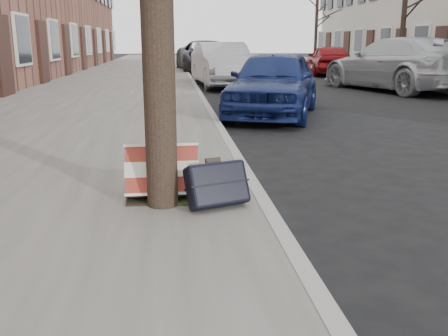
{
  "coord_description": "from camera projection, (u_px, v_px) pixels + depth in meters",
  "views": [
    {
      "loc": [
        -2.03,
        -3.23,
        1.46
      ],
      "look_at": [
        -1.6,
        0.8,
        0.42
      ],
      "focal_mm": 40.0,
      "sensor_mm": 36.0,
      "label": 1
    }
  ],
  "objects": [
    {
      "name": "near_sidewalk",
      "position": [
        123.0,
        82.0,
        17.74
      ],
      "size": [
        5.0,
        70.0,
        0.12
      ],
      "primitive_type": "cube",
      "color": "gray",
      "rests_on": "ground"
    },
    {
      "name": "far_sidewalk",
      "position": [
        430.0,
        79.0,
        18.92
      ],
      "size": [
        4.0,
        70.0,
        0.12
      ],
      "primitive_type": "cube",
      "color": "slate",
      "rests_on": "ground"
    },
    {
      "name": "dirt_patch",
      "position": [
        176.0,
        190.0,
        4.6
      ],
      "size": [
        0.85,
        0.85,
        0.02
      ],
      "primitive_type": "cube",
      "color": "black",
      "rests_on": "near_sidewalk"
    },
    {
      "name": "suitcase_red",
      "position": [
        162.0,
        171.0,
        4.33
      ],
      "size": [
        0.62,
        0.34,
        0.48
      ],
      "primitive_type": "cube",
      "rotation": [
        -0.42,
        0.0,
        0.01
      ],
      "color": "maroon",
      "rests_on": "near_sidewalk"
    },
    {
      "name": "suitcase_navy",
      "position": [
        217.0,
        184.0,
        4.09
      ],
      "size": [
        0.58,
        0.46,
        0.4
      ],
      "primitive_type": "cube",
      "rotation": [
        -0.42,
        0.0,
        0.35
      ],
      "color": "black",
      "rests_on": "near_sidewalk"
    },
    {
      "name": "car_near_front",
      "position": [
        274.0,
        83.0,
        9.89
      ],
      "size": [
        2.75,
        4.15,
        1.31
      ],
      "primitive_type": "imported",
      "rotation": [
        0.0,
        0.0,
        -0.34
      ],
      "color": "navy",
      "rests_on": "ground"
    },
    {
      "name": "car_near_mid",
      "position": [
        222.0,
        65.0,
        16.29
      ],
      "size": [
        1.87,
        4.47,
        1.44
      ],
      "primitive_type": "imported",
      "rotation": [
        0.0,
        0.0,
        0.08
      ],
      "color": "#B5B7BD",
      "rests_on": "ground"
    },
    {
      "name": "car_near_back",
      "position": [
        206.0,
        56.0,
        24.18
      ],
      "size": [
        2.87,
        5.57,
        1.5
      ],
      "primitive_type": "imported",
      "rotation": [
        0.0,
        0.0,
        0.07
      ],
      "color": "#38383C",
      "rests_on": "ground"
    },
    {
      "name": "car_far_front",
      "position": [
        397.0,
        64.0,
        14.93
      ],
      "size": [
        3.54,
        5.82,
        1.58
      ],
      "primitive_type": "imported",
      "rotation": [
        0.0,
        0.0,
        3.4
      ],
      "color": "#AFB2B6",
      "rests_on": "ground"
    },
    {
      "name": "car_far_back",
      "position": [
        328.0,
        60.0,
        21.87
      ],
      "size": [
        2.1,
        4.12,
        1.34
      ],
      "primitive_type": "imported",
      "rotation": [
        0.0,
        0.0,
        3.01
      ],
      "color": "maroon",
      "rests_on": "ground"
    },
    {
      "name": "tree_far_b",
      "position": [
        404.0,
        11.0,
        19.59
      ],
      "size": [
        0.21,
        0.21,
        4.96
      ],
      "primitive_type": "cylinder",
      "color": "black",
      "rests_on": "far_sidewalk"
    },
    {
      "name": "tree_far_c",
      "position": [
        316.0,
        25.0,
        31.33
      ],
      "size": [
        0.2,
        0.2,
        4.69
      ],
      "primitive_type": "cylinder",
      "color": "black",
      "rests_on": "far_sidewalk"
    }
  ]
}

